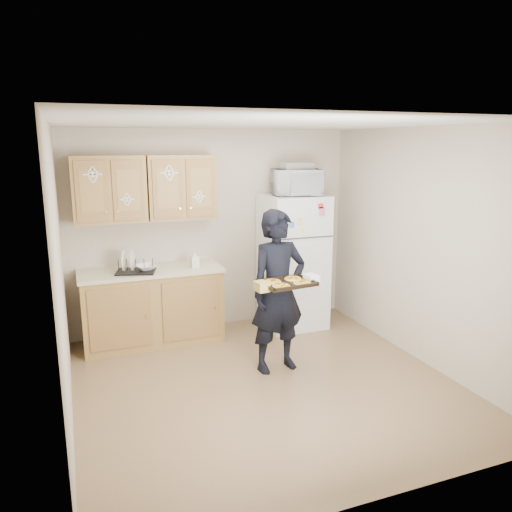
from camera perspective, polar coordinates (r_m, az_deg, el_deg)
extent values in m
plane|color=brown|center=(5.11, 1.08, -14.39)|extent=(3.60, 3.60, 0.00)
plane|color=silver|center=(4.55, 1.22, 14.91)|extent=(3.60, 3.60, 0.00)
cube|color=#B5A893|center=(6.34, -4.96, 2.91)|extent=(3.60, 0.04, 2.50)
cube|color=#B5A893|center=(3.14, 13.63, -7.69)|extent=(3.60, 0.04, 2.50)
cube|color=#B5A893|center=(4.35, -21.45, -2.52)|extent=(0.04, 3.60, 2.50)
cube|color=#B5A893|center=(5.58, 18.54, 0.94)|extent=(0.04, 3.60, 2.50)
cube|color=silver|center=(6.41, 4.22, -0.62)|extent=(0.75, 0.70, 1.70)
cube|color=olive|center=(6.06, -11.75, -5.78)|extent=(1.60, 0.60, 0.86)
cube|color=beige|center=(5.94, -11.94, -1.66)|extent=(1.64, 0.64, 0.04)
cube|color=olive|center=(5.87, -16.47, 7.31)|extent=(0.80, 0.33, 0.75)
cube|color=olive|center=(5.99, -8.57, 7.78)|extent=(0.80, 0.33, 0.75)
cube|color=gold|center=(7.03, 7.13, -5.33)|extent=(0.20, 0.07, 0.32)
imported|color=black|center=(5.13, 2.55, -4.09)|extent=(0.66, 0.48, 1.69)
cube|color=black|center=(4.80, 3.58, -3.16)|extent=(0.54, 0.42, 0.04)
cylinder|color=gold|center=(4.67, 2.90, -3.38)|extent=(0.17, 0.17, 0.02)
cylinder|color=gold|center=(4.79, 5.28, -3.01)|extent=(0.17, 0.17, 0.02)
cylinder|color=gold|center=(4.81, 1.89, -2.90)|extent=(0.17, 0.17, 0.02)
cylinder|color=gold|center=(4.92, 4.24, -2.56)|extent=(0.17, 0.17, 0.02)
imported|color=silver|center=(6.21, 4.67, 8.39)|extent=(0.63, 0.48, 0.32)
cube|color=silver|center=(6.23, 4.71, 10.25)|extent=(0.39, 0.28, 0.08)
cube|color=black|center=(5.80, -13.60, -1.01)|extent=(0.50, 0.42, 0.17)
imported|color=silver|center=(5.82, -12.46, -1.26)|extent=(0.28, 0.28, 0.06)
imported|color=silver|center=(5.91, -7.04, -0.33)|extent=(0.10, 0.10, 0.20)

